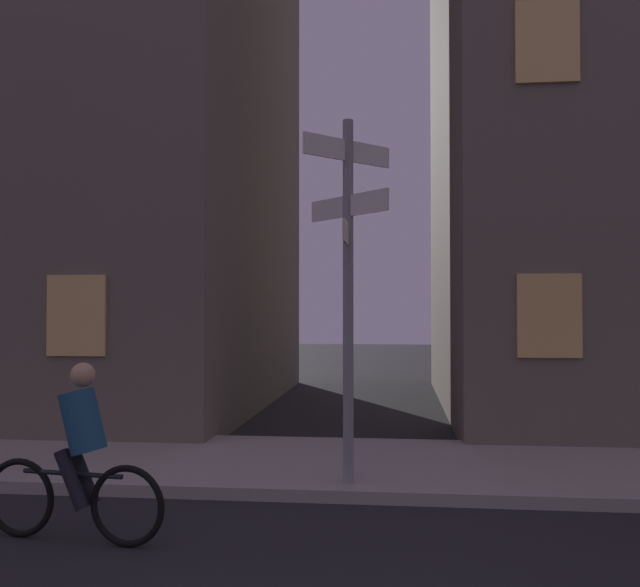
% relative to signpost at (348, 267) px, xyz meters
% --- Properties ---
extents(sidewalk_kerb, '(40.00, 3.13, 0.14)m').
position_rel_signpost_xyz_m(sidewalk_kerb, '(0.36, 1.18, -2.50)').
color(sidewalk_kerb, '#9E9991').
rests_on(sidewalk_kerb, ground_plane).
extents(signpost, '(0.94, 1.28, 4.11)m').
position_rel_signpost_xyz_m(signpost, '(0.00, 0.00, 0.00)').
color(signpost, gray).
rests_on(signpost, sidewalk_kerb).
extents(cyclist, '(1.81, 0.38, 1.61)m').
position_rel_signpost_xyz_m(cyclist, '(-2.31, -1.87, -1.82)').
color(cyclist, black).
rests_on(cyclist, ground_plane).
extents(building_left_block, '(11.60, 10.00, 15.35)m').
position_rel_signpost_xyz_m(building_left_block, '(-8.04, 7.01, 5.11)').
color(building_left_block, '#6B6056').
rests_on(building_left_block, ground_plane).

